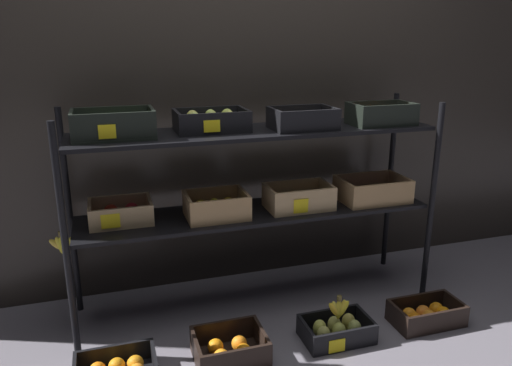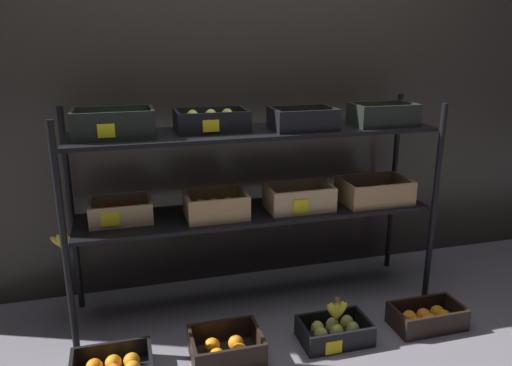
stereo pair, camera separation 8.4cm
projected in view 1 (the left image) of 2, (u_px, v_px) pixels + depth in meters
ground_plane at (256, 302)px, 2.81m from camera, size 10.00×10.00×0.00m
storefront_wall at (235, 102)px, 2.88m from camera, size 4.29×0.12×2.15m
display_rack at (254, 170)px, 2.58m from camera, size 2.02×0.46×1.12m
crate_ground_left_orange at (230, 350)px, 2.31m from camera, size 0.33×0.26×0.13m
crate_ground_pear at (337, 330)px, 2.46m from camera, size 0.34×0.22×0.11m
crate_ground_right_orange at (426, 315)px, 2.59m from camera, size 0.37×0.21×0.12m
banana_bunch_loose at (339, 309)px, 2.43m from camera, size 0.13×0.04×0.13m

